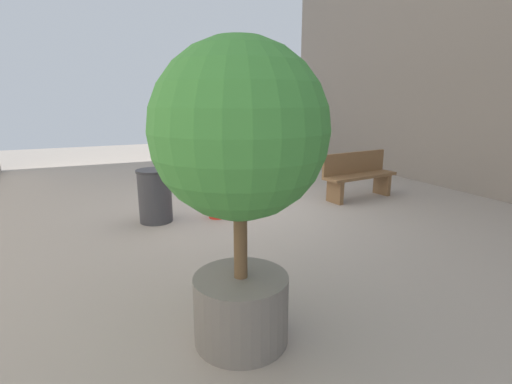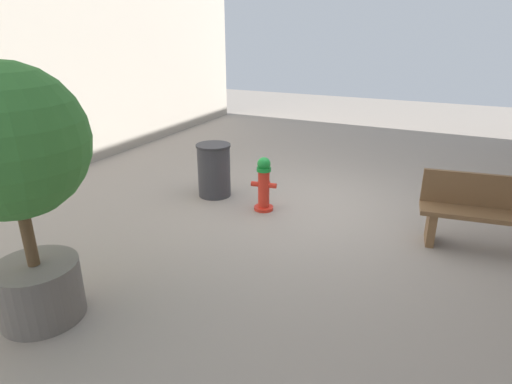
# 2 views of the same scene
# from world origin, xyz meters

# --- Properties ---
(ground_plane) EXTENTS (23.40, 23.40, 0.00)m
(ground_plane) POSITION_xyz_m (0.00, 0.00, 0.00)
(ground_plane) COLOR gray
(fire_hydrant) EXTENTS (0.40, 0.37, 0.85)m
(fire_hydrant) POSITION_xyz_m (0.65, 0.41, 0.43)
(fire_hydrant) COLOR red
(fire_hydrant) RESTS_ON ground_plane
(bench_near) EXTENTS (1.74, 0.64, 0.95)m
(bench_near) POSITION_xyz_m (-2.46, 0.32, 0.50)
(bench_near) COLOR brown
(bench_near) RESTS_ON ground_plane
(planter_tree) EXTENTS (1.36, 1.36, 2.45)m
(planter_tree) POSITION_xyz_m (1.54, 3.75, 1.58)
(planter_tree) COLOR slate
(planter_tree) RESTS_ON ground_plane
(trash_bin) EXTENTS (0.57, 0.57, 0.89)m
(trash_bin) POSITION_xyz_m (1.65, 0.19, 0.45)
(trash_bin) COLOR #38383D
(trash_bin) RESTS_ON ground_plane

